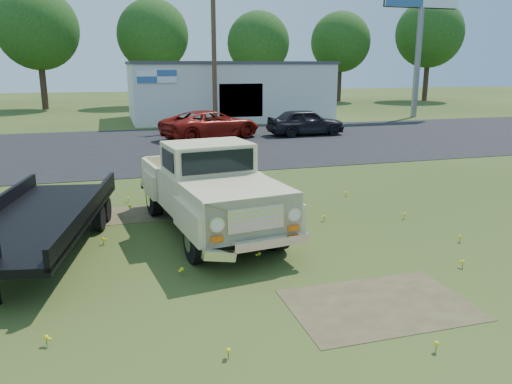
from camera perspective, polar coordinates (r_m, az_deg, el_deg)
ground at (r=10.78m, az=-1.20°, el=-6.84°), size 140.00×140.00×0.00m
asphalt_lot at (r=25.14m, az=-10.29°, el=5.17°), size 90.00×14.00×0.02m
dirt_patch_a at (r=8.78m, az=13.94°, el=-12.43°), size 3.00×2.00×0.01m
dirt_patch_b at (r=13.77m, az=-13.16°, el=-2.48°), size 2.20×1.60×0.01m
commercial_building at (r=37.74m, az=-3.29°, el=11.56°), size 14.20×8.20×4.15m
billboard at (r=40.89m, az=18.44°, el=20.13°), size 6.10×0.45×11.05m
utility_pole_mid at (r=32.39m, az=-4.82°, el=15.51°), size 1.60×0.30×9.00m
treeline_c at (r=49.59m, az=-23.69°, el=16.67°), size 7.04×7.04×10.47m
treeline_d at (r=50.49m, az=-11.69°, el=17.11°), size 6.72×6.72×10.00m
treeline_e at (r=50.89m, az=0.28°, el=16.65°), size 6.08×6.08×9.04m
treeline_f at (r=56.87m, az=9.63°, el=16.53°), size 6.40×6.40×9.52m
treeline_g at (r=60.67m, az=19.22°, el=16.71°), size 7.36×7.36×10.95m
vintage_pickup_truck at (r=11.89m, az=-5.44°, el=0.56°), size 3.08×6.19×2.15m
flatbed_trailer at (r=11.43m, az=-23.56°, el=-2.24°), size 3.27×6.65×1.74m
red_pickup at (r=27.30m, az=-5.15°, el=7.66°), size 6.01×4.31×1.52m
dark_sedan at (r=28.72m, az=5.70°, el=7.94°), size 4.40×1.85×1.49m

